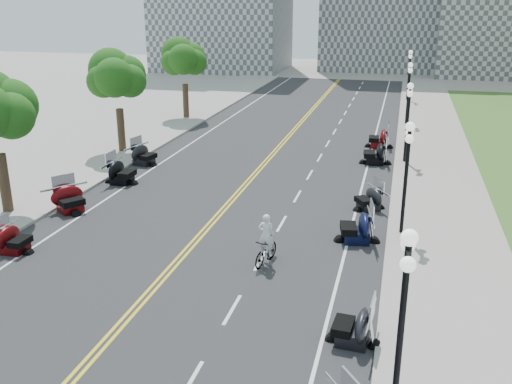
# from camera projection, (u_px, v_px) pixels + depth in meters

# --- Properties ---
(ground) EXTENTS (160.00, 160.00, 0.00)m
(ground) POSITION_uv_depth(u_px,v_px,m) (186.00, 251.00, 23.63)
(ground) COLOR gray
(road) EXTENTS (16.00, 90.00, 0.01)m
(road) POSITION_uv_depth(u_px,v_px,m) (249.00, 181.00, 32.80)
(road) COLOR #333335
(road) RESTS_ON ground
(centerline_yellow_a) EXTENTS (0.12, 90.00, 0.00)m
(centerline_yellow_a) POSITION_uv_depth(u_px,v_px,m) (247.00, 180.00, 32.83)
(centerline_yellow_a) COLOR yellow
(centerline_yellow_a) RESTS_ON road
(centerline_yellow_b) EXTENTS (0.12, 90.00, 0.00)m
(centerline_yellow_b) POSITION_uv_depth(u_px,v_px,m) (251.00, 181.00, 32.77)
(centerline_yellow_b) COLOR yellow
(centerline_yellow_b) RESTS_ON road
(edge_line_north) EXTENTS (0.12, 90.00, 0.00)m
(edge_line_north) POSITION_uv_depth(u_px,v_px,m) (361.00, 189.00, 31.28)
(edge_line_north) COLOR white
(edge_line_north) RESTS_ON road
(edge_line_south) EXTENTS (0.12, 90.00, 0.00)m
(edge_line_south) POSITION_uv_depth(u_px,v_px,m) (147.00, 173.00, 34.31)
(edge_line_south) COLOR white
(edge_line_south) RESTS_ON road
(lane_dash_4) EXTENTS (0.12, 2.00, 0.00)m
(lane_dash_4) POSITION_uv_depth(u_px,v_px,m) (190.00, 383.00, 15.54)
(lane_dash_4) COLOR white
(lane_dash_4) RESTS_ON road
(lane_dash_5) EXTENTS (0.12, 2.00, 0.00)m
(lane_dash_5) POSITION_uv_depth(u_px,v_px,m) (232.00, 309.00, 19.21)
(lane_dash_5) COLOR white
(lane_dash_5) RESTS_ON road
(lane_dash_6) EXTENTS (0.12, 2.00, 0.00)m
(lane_dash_6) POSITION_uv_depth(u_px,v_px,m) (261.00, 260.00, 22.87)
(lane_dash_6) COLOR white
(lane_dash_6) RESTS_ON road
(lane_dash_7) EXTENTS (0.12, 2.00, 0.00)m
(lane_dash_7) POSITION_uv_depth(u_px,v_px,m) (282.00, 224.00, 26.54)
(lane_dash_7) COLOR white
(lane_dash_7) RESTS_ON road
(lane_dash_8) EXTENTS (0.12, 2.00, 0.00)m
(lane_dash_8) POSITION_uv_depth(u_px,v_px,m) (297.00, 196.00, 30.21)
(lane_dash_8) COLOR white
(lane_dash_8) RESTS_ON road
(lane_dash_9) EXTENTS (0.12, 2.00, 0.00)m
(lane_dash_9) POSITION_uv_depth(u_px,v_px,m) (310.00, 175.00, 33.87)
(lane_dash_9) COLOR white
(lane_dash_9) RESTS_ON road
(lane_dash_10) EXTENTS (0.12, 2.00, 0.00)m
(lane_dash_10) POSITION_uv_depth(u_px,v_px,m) (320.00, 158.00, 37.54)
(lane_dash_10) COLOR white
(lane_dash_10) RESTS_ON road
(lane_dash_11) EXTENTS (0.12, 2.00, 0.00)m
(lane_dash_11) POSITION_uv_depth(u_px,v_px,m) (328.00, 143.00, 41.21)
(lane_dash_11) COLOR white
(lane_dash_11) RESTS_ON road
(lane_dash_12) EXTENTS (0.12, 2.00, 0.00)m
(lane_dash_12) POSITION_uv_depth(u_px,v_px,m) (335.00, 132.00, 44.87)
(lane_dash_12) COLOR white
(lane_dash_12) RESTS_ON road
(lane_dash_13) EXTENTS (0.12, 2.00, 0.00)m
(lane_dash_13) POSITION_uv_depth(u_px,v_px,m) (340.00, 122.00, 48.54)
(lane_dash_13) COLOR white
(lane_dash_13) RESTS_ON road
(lane_dash_14) EXTENTS (0.12, 2.00, 0.00)m
(lane_dash_14) POSITION_uv_depth(u_px,v_px,m) (345.00, 113.00, 52.21)
(lane_dash_14) COLOR white
(lane_dash_14) RESTS_ON road
(lane_dash_15) EXTENTS (0.12, 2.00, 0.00)m
(lane_dash_15) POSITION_uv_depth(u_px,v_px,m) (350.00, 105.00, 55.87)
(lane_dash_15) COLOR white
(lane_dash_15) RESTS_ON road
(lane_dash_16) EXTENTS (0.12, 2.00, 0.00)m
(lane_dash_16) POSITION_uv_depth(u_px,v_px,m) (353.00, 99.00, 59.54)
(lane_dash_16) COLOR white
(lane_dash_16) RESTS_ON road
(lane_dash_17) EXTENTS (0.12, 2.00, 0.00)m
(lane_dash_17) POSITION_uv_depth(u_px,v_px,m) (357.00, 93.00, 63.21)
(lane_dash_17) COLOR white
(lane_dash_17) RESTS_ON road
(lane_dash_18) EXTENTS (0.12, 2.00, 0.00)m
(lane_dash_18) POSITION_uv_depth(u_px,v_px,m) (360.00, 88.00, 66.87)
(lane_dash_18) COLOR white
(lane_dash_18) RESTS_ON road
(lane_dash_19) EXTENTS (0.12, 2.00, 0.00)m
(lane_dash_19) POSITION_uv_depth(u_px,v_px,m) (362.00, 83.00, 70.54)
(lane_dash_19) COLOR white
(lane_dash_19) RESTS_ON road
(sidewalk_north) EXTENTS (5.00, 90.00, 0.15)m
(sidewalk_north) POSITION_uv_depth(u_px,v_px,m) (439.00, 194.00, 30.29)
(sidewalk_north) COLOR #9E9991
(sidewalk_north) RESTS_ON ground
(sidewalk_south) EXTENTS (5.00, 90.00, 0.15)m
(sidewalk_south) POSITION_uv_depth(u_px,v_px,m) (85.00, 167.00, 35.26)
(sidewalk_south) COLOR #9E9991
(sidewalk_south) RESTS_ON ground
(street_lamp_1) EXTENTS (0.50, 1.20, 4.90)m
(street_lamp_1) POSITION_uv_depth(u_px,v_px,m) (401.00, 327.00, 13.43)
(street_lamp_1) COLOR black
(street_lamp_1) RESTS_ON sidewalk_north
(street_lamp_2) EXTENTS (0.50, 1.20, 4.90)m
(street_lamp_2) POSITION_uv_depth(u_px,v_px,m) (406.00, 179.00, 24.43)
(street_lamp_2) COLOR black
(street_lamp_2) RESTS_ON sidewalk_north
(street_lamp_3) EXTENTS (0.50, 1.20, 4.90)m
(street_lamp_3) POSITION_uv_depth(u_px,v_px,m) (407.00, 123.00, 35.43)
(street_lamp_3) COLOR black
(street_lamp_3) RESTS_ON sidewalk_north
(street_lamp_4) EXTENTS (0.50, 1.20, 4.90)m
(street_lamp_4) POSITION_uv_depth(u_px,v_px,m) (408.00, 94.00, 46.43)
(street_lamp_4) COLOR black
(street_lamp_4) RESTS_ON sidewalk_north
(street_lamp_5) EXTENTS (0.50, 1.20, 4.90)m
(street_lamp_5) POSITION_uv_depth(u_px,v_px,m) (409.00, 75.00, 57.43)
(street_lamp_5) COLOR black
(street_lamp_5) RESTS_ON sidewalk_north
(tree_3) EXTENTS (4.80, 4.80, 9.20)m
(tree_3) POSITION_uv_depth(u_px,v_px,m) (117.00, 82.00, 37.30)
(tree_3) COLOR #235619
(tree_3) RESTS_ON sidewalk_south
(tree_4) EXTENTS (4.80, 4.80, 9.20)m
(tree_4) POSITION_uv_depth(u_px,v_px,m) (184.00, 63.00, 48.30)
(tree_4) COLOR #235619
(tree_4) RESTS_ON sidewalk_south
(motorcycle_n_4) EXTENTS (2.00, 2.00, 1.30)m
(motorcycle_n_4) POSITION_uv_depth(u_px,v_px,m) (353.00, 324.00, 17.17)
(motorcycle_n_4) COLOR black
(motorcycle_n_4) RESTS_ON road
(motorcycle_n_6) EXTENTS (2.45, 2.45, 1.48)m
(motorcycle_n_6) POSITION_uv_depth(u_px,v_px,m) (357.00, 226.00, 24.38)
(motorcycle_n_6) COLOR black
(motorcycle_n_6) RESTS_ON road
(motorcycle_n_7) EXTENTS (2.48, 2.48, 1.25)m
(motorcycle_n_7) POSITION_uv_depth(u_px,v_px,m) (369.00, 198.00, 28.12)
(motorcycle_n_7) COLOR black
(motorcycle_n_7) RESTS_ON road
(motorcycle_n_9) EXTENTS (2.39, 2.39, 1.52)m
(motorcycle_n_9) POSITION_uv_depth(u_px,v_px,m) (375.00, 152.00, 35.94)
(motorcycle_n_9) COLOR black
(motorcycle_n_9) RESTS_ON road
(motorcycle_n_10) EXTENTS (2.21, 2.21, 1.49)m
(motorcycle_n_10) POSITION_uv_depth(u_px,v_px,m) (379.00, 137.00, 39.93)
(motorcycle_n_10) COLOR #590A0C
(motorcycle_n_10) RESTS_ON road
(motorcycle_s_5) EXTENTS (1.80, 1.80, 1.26)m
(motorcycle_s_5) POSITION_uv_depth(u_px,v_px,m) (14.00, 238.00, 23.38)
(motorcycle_s_5) COLOR #590A0C
(motorcycle_s_5) RESTS_ON road
(motorcycle_s_6) EXTENTS (2.86, 2.86, 1.43)m
(motorcycle_s_6) POSITION_uv_depth(u_px,v_px,m) (69.00, 198.00, 27.84)
(motorcycle_s_6) COLOR #590A0C
(motorcycle_s_6) RESTS_ON road
(motorcycle_s_7) EXTENTS (2.13, 2.13, 1.47)m
(motorcycle_s_7) POSITION_uv_depth(u_px,v_px,m) (121.00, 171.00, 32.11)
(motorcycle_s_7) COLOR black
(motorcycle_s_7) RESTS_ON road
(motorcycle_s_8) EXTENTS (2.42, 2.42, 1.41)m
(motorcycle_s_8) POSITION_uv_depth(u_px,v_px,m) (144.00, 154.00, 35.77)
(motorcycle_s_8) COLOR black
(motorcycle_s_8) RESTS_ON road
(bicycle) EXTENTS (0.91, 1.90, 1.10)m
(bicycle) POSITION_uv_depth(u_px,v_px,m) (266.00, 251.00, 22.38)
(bicycle) COLOR #A51414
(bicycle) RESTS_ON road
(cyclist_rider) EXTENTS (0.64, 0.42, 1.75)m
(cyclist_rider) POSITION_uv_depth(u_px,v_px,m) (266.00, 217.00, 21.92)
(cyclist_rider) COLOR silver
(cyclist_rider) RESTS_ON bicycle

